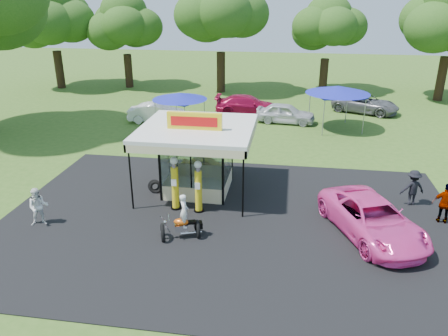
{
  "coord_description": "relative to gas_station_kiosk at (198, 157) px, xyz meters",
  "views": [
    {
      "loc": [
        2.38,
        -14.74,
        9.39
      ],
      "look_at": [
        -0.53,
        4.0,
        1.7
      ],
      "focal_mm": 35.0,
      "sensor_mm": 36.0,
      "label": 1
    }
  ],
  "objects": [
    {
      "name": "kiosk_car",
      "position": [
        -0.0,
        2.21,
        -1.3
      ],
      "size": [
        2.82,
        1.13,
        0.96
      ],
      "primitive_type": "imported",
      "rotation": [
        0.0,
        0.0,
        1.57
      ],
      "color": "yellow",
      "rests_on": "ground"
    },
    {
      "name": "gas_station_kiosk",
      "position": [
        0.0,
        0.0,
        0.0
      ],
      "size": [
        5.4,
        5.4,
        4.18
      ],
      "color": "white",
      "rests_on": "ground"
    },
    {
      "name": "spare_tires",
      "position": [
        -2.08,
        -0.63,
        -1.45
      ],
      "size": [
        0.81,
        0.52,
        0.68
      ],
      "rotation": [
        0.0,
        0.0,
        0.07
      ],
      "color": "black",
      "rests_on": "ground"
    },
    {
      "name": "ground",
      "position": [
        2.0,
        -4.99,
        -1.78
      ],
      "size": [
        120.0,
        120.0,
        0.0
      ],
      "primitive_type": "plane",
      "color": "#365B1C",
      "rests_on": "ground"
    },
    {
      "name": "gas_pump_right",
      "position": [
        0.51,
        -2.31,
        -0.59
      ],
      "size": [
        0.47,
        0.47,
        2.5
      ],
      "color": "black",
      "rests_on": "ground"
    },
    {
      "name": "bg_car_b",
      "position": [
        0.92,
        15.17,
        -1.02
      ],
      "size": [
        5.31,
        2.24,
        1.53
      ],
      "primitive_type": "imported",
      "rotation": [
        0.0,
        0.0,
        1.59
      ],
      "color": "#9E0C35",
      "rests_on": "ground"
    },
    {
      "name": "oak_far_b",
      "position": [
        -12.53,
        24.16,
        4.2
      ],
      "size": [
        7.86,
        7.86,
        9.38
      ],
      "color": "black",
      "rests_on": "ground"
    },
    {
      "name": "spectator_west",
      "position": [
        -6.0,
        -4.53,
        -0.93
      ],
      "size": [
        1.02,
        0.93,
        1.71
      ],
      "primitive_type": "imported",
      "rotation": [
        0.0,
        0.0,
        0.42
      ],
      "color": "white",
      "rests_on": "ground"
    },
    {
      "name": "spectator_east_b",
      "position": [
        11.22,
        -1.71,
        -0.85
      ],
      "size": [
        1.16,
        0.64,
        1.87
      ],
      "primitive_type": "imported",
      "rotation": [
        0.0,
        0.0,
        2.96
      ],
      "color": "gray",
      "rests_on": "ground"
    },
    {
      "name": "oak_far_a",
      "position": [
        -19.49,
        22.76,
        4.91
      ],
      "size": [
        8.88,
        8.88,
        10.52
      ],
      "color": "black",
      "rests_on": "ground"
    },
    {
      "name": "motorcycle",
      "position": [
        0.36,
        -4.64,
        -1.0
      ],
      "size": [
        1.79,
        1.29,
        2.03
      ],
      "rotation": [
        0.0,
        0.0,
        0.35
      ],
      "color": "black",
      "rests_on": "ground"
    },
    {
      "name": "tent_east",
      "position": [
        7.66,
        11.96,
        1.1
      ],
      "size": [
        4.55,
        4.55,
        3.18
      ],
      "rotation": [
        0.0,
        0.0,
        0.3
      ],
      "color": "gray",
      "rests_on": "ground"
    },
    {
      "name": "oak_far_c",
      "position": [
        -2.63,
        23.36,
        5.2
      ],
      "size": [
        9.34,
        9.34,
        11.01
      ],
      "color": "black",
      "rests_on": "ground"
    },
    {
      "name": "pink_sedan",
      "position": [
        7.96,
        -3.25,
        -1.01
      ],
      "size": [
        4.5,
        6.09,
        1.54
      ],
      "primitive_type": "imported",
      "rotation": [
        0.0,
        0.0,
        0.4
      ],
      "color": "#FE45AC",
      "rests_on": "ground"
    },
    {
      "name": "asphalt_apron",
      "position": [
        2.0,
        -2.99,
        -1.76
      ],
      "size": [
        20.0,
        14.0,
        0.04
      ],
      "primitive_type": "cube",
      "color": "black",
      "rests_on": "ground"
    },
    {
      "name": "oak_far_d",
      "position": [
        7.48,
        25.04,
        3.96
      ],
      "size": [
        7.57,
        7.57,
        9.01
      ],
      "color": "black",
      "rests_on": "ground"
    },
    {
      "name": "tent_west",
      "position": [
        -3.43,
        10.0,
        0.69
      ],
      "size": [
        3.9,
        3.9,
        2.73
      ],
      "rotation": [
        0.0,
        0.0,
        -0.36
      ],
      "color": "gray",
      "rests_on": "ground"
    },
    {
      "name": "bg_car_c",
      "position": [
        4.05,
        13.04,
        -1.03
      ],
      "size": [
        4.61,
        2.27,
        1.51
      ],
      "primitive_type": "imported",
      "rotation": [
        0.0,
        0.0,
        1.46
      ],
      "color": "silver",
      "rests_on": "ground"
    },
    {
      "name": "gas_pump_left",
      "position": [
        -0.6,
        -2.21,
        -0.54
      ],
      "size": [
        0.48,
        0.48,
        2.58
      ],
      "color": "black",
      "rests_on": "ground"
    },
    {
      "name": "bg_car_d",
      "position": [
        10.51,
        17.15,
        -1.04
      ],
      "size": [
        5.89,
        4.36,
        1.49
      ],
      "primitive_type": "imported",
      "rotation": [
        0.0,
        0.0,
        1.17
      ],
      "color": "slate",
      "rests_on": "ground"
    },
    {
      "name": "bg_car_a",
      "position": [
        -5.73,
        11.76,
        -1.06
      ],
      "size": [
        4.53,
        2.04,
        1.44
      ],
      "primitive_type": "imported",
      "rotation": [
        0.0,
        0.0,
        1.69
      ],
      "color": "silver",
      "rests_on": "ground"
    },
    {
      "name": "spectator_east_a",
      "position": [
        10.25,
        -0.09,
        -0.9
      ],
      "size": [
        1.27,
        0.92,
        1.76
      ],
      "primitive_type": "imported",
      "rotation": [
        0.0,
        0.0,
        3.4
      ],
      "color": "black",
      "rests_on": "ground"
    }
  ]
}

